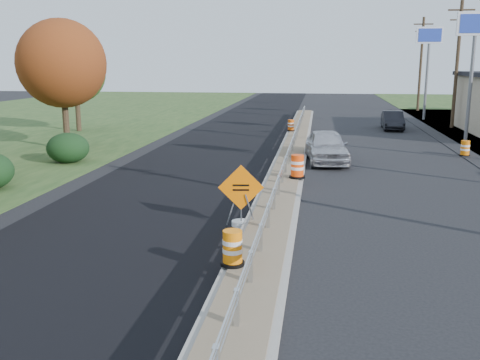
# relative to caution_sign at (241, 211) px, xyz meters

# --- Properties ---
(ground) EXTENTS (140.00, 140.00, 0.00)m
(ground) POSITION_rel_caution_sign_xyz_m (0.90, 3.28, -0.49)
(ground) COLOR black
(ground) RESTS_ON ground
(milled_overlay) EXTENTS (7.20, 120.00, 0.01)m
(milled_overlay) POSITION_rel_caution_sign_xyz_m (-3.50, 13.28, -0.48)
(milled_overlay) COLOR black
(milled_overlay) RESTS_ON ground
(median) EXTENTS (1.60, 55.00, 0.23)m
(median) POSITION_rel_caution_sign_xyz_m (0.90, 11.28, -0.38)
(median) COLOR gray
(median) RESTS_ON ground
(guardrail) EXTENTS (0.10, 46.15, 0.72)m
(guardrail) POSITION_rel_caution_sign_xyz_m (0.90, 12.28, 0.24)
(guardrail) COLOR silver
(guardrail) RESTS_ON median
(pylon_sign_mid) EXTENTS (2.20, 0.30, 7.90)m
(pylon_sign_mid) POSITION_rel_caution_sign_xyz_m (11.40, 19.28, 5.99)
(pylon_sign_mid) COLOR slate
(pylon_sign_mid) RESTS_ON ground
(pylon_sign_north) EXTENTS (2.20, 0.30, 7.90)m
(pylon_sign_north) POSITION_rel_caution_sign_xyz_m (11.40, 33.28, 5.99)
(pylon_sign_north) COLOR slate
(pylon_sign_north) RESTS_ON ground
(utility_pole_nmid) EXTENTS (1.90, 0.26, 9.40)m
(utility_pole_nmid) POSITION_rel_caution_sign_xyz_m (12.40, 27.28, 4.45)
(utility_pole_nmid) COLOR #473523
(utility_pole_nmid) RESTS_ON ground
(utility_pole_north) EXTENTS (1.90, 0.26, 9.40)m
(utility_pole_north) POSITION_rel_caution_sign_xyz_m (12.40, 42.28, 4.45)
(utility_pole_north) COLOR #473523
(utility_pole_north) RESTS_ON ground
(hedge_north) EXTENTS (2.09, 2.09, 1.52)m
(hedge_north) POSITION_rel_caution_sign_xyz_m (-10.10, 9.28, 0.27)
(hedge_north) COLOR black
(hedge_north) RESTS_ON ground
(tree_near_red) EXTENTS (4.95, 4.95, 7.35)m
(tree_near_red) POSITION_rel_caution_sign_xyz_m (-12.10, 13.28, 4.38)
(tree_near_red) COLOR #473523
(tree_near_red) RESTS_ON ground
(tree_near_back) EXTENTS (4.29, 4.29, 6.37)m
(tree_near_back) POSITION_rel_caution_sign_xyz_m (-15.10, 21.28, 3.72)
(tree_near_back) COLOR #473523
(tree_near_back) RESTS_ON ground
(caution_sign) EXTENTS (1.38, 0.58, 1.92)m
(caution_sign) POSITION_rel_caution_sign_xyz_m (0.00, 0.00, 0.00)
(caution_sign) COLOR white
(caution_sign) RESTS_ON ground
(barrel_median_near) EXTENTS (0.58, 0.58, 0.85)m
(barrel_median_near) POSITION_rel_caution_sign_xyz_m (0.35, -3.79, 0.15)
(barrel_median_near) COLOR black
(barrel_median_near) RESTS_ON median
(barrel_median_mid) EXTENTS (0.66, 0.66, 0.97)m
(barrel_median_mid) POSITION_rel_caution_sign_xyz_m (1.45, 6.25, 0.21)
(barrel_median_mid) COLOR black
(barrel_median_mid) RESTS_ON median
(barrel_median_far) EXTENTS (0.53, 0.53, 0.78)m
(barrel_median_far) POSITION_rel_caution_sign_xyz_m (0.35, 21.94, 0.12)
(barrel_median_far) COLOR black
(barrel_median_far) RESTS_ON median
(barrel_shoulder_near) EXTENTS (0.57, 0.57, 0.84)m
(barrel_shoulder_near) POSITION_rel_caution_sign_xyz_m (10.10, 14.23, -0.09)
(barrel_shoulder_near) COLOR black
(barrel_shoulder_near) RESTS_ON ground
(car_silver) EXTENTS (2.43, 4.96, 1.63)m
(car_silver) POSITION_rel_caution_sign_xyz_m (2.70, 11.32, 0.33)
(car_silver) COLOR silver
(car_silver) RESTS_ON ground
(car_dark_mid) EXTENTS (1.55, 4.16, 1.36)m
(car_dark_mid) POSITION_rel_caution_sign_xyz_m (7.76, 25.75, 0.19)
(car_dark_mid) COLOR black
(car_dark_mid) RESTS_ON ground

